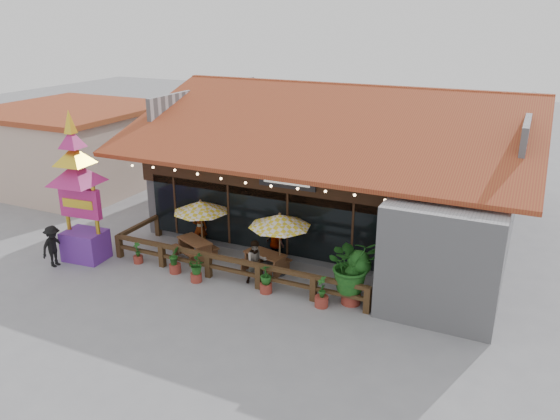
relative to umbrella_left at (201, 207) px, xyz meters
The scene contains 19 objects.
ground 4.34m from the umbrella_left, 15.48° to the right, with size 100.00×100.00×0.00m, color gray.
restaurant_building 6.86m from the umbrella_left, 54.42° to the left, with size 15.50×14.73×6.09m.
patio_railing 2.39m from the umbrella_left, 41.34° to the right, with size 10.00×2.60×0.92m.
neighbor_building 12.32m from the umbrella_left, 156.22° to the left, with size 8.40×8.40×4.22m.
umbrella_left is the anchor object (origin of this frame).
umbrella_right 3.43m from the umbrella_left, ahead, with size 2.59×2.59×2.36m.
picnic_table_left 1.53m from the umbrella_left, 115.95° to the right, with size 1.88×1.78×0.71m.
picnic_table_right 3.22m from the umbrella_left, ahead, with size 1.74×1.59×0.72m.
thai_sign_tower 4.57m from the umbrella_left, 149.72° to the right, with size 2.46×2.46×6.12m.
tropical_plant 6.53m from the umbrella_left, 10.40° to the right, with size 2.22×2.17×2.34m.
diner_a 1.47m from the umbrella_left, 128.63° to the left, with size 0.57×0.37×1.55m, color #3A1F12.
diner_b 3.39m from the umbrella_left, 21.54° to the right, with size 0.75×0.59×1.55m, color #3A1F12.
diner_c 3.15m from the umbrella_left, 11.95° to the left, with size 0.88×0.37×1.51m, color #3A1F12.
pedestrian 5.55m from the umbrella_left, 144.21° to the right, with size 1.02×0.59×1.58m, color black.
planter_a 2.93m from the umbrella_left, 137.10° to the right, with size 0.35×0.35×0.86m.
planter_b 2.32m from the umbrella_left, 91.51° to the right, with size 0.44×0.47×1.03m.
planter_c 2.68m from the umbrella_left, 63.10° to the right, with size 0.78×0.77×0.97m.
planter_d 4.24m from the umbrella_left, 25.31° to the right, with size 0.54×0.54×1.01m.
planter_e 6.07m from the umbrella_left, 17.52° to the right, with size 0.44×0.46×1.07m.
Camera 1 is at (7.22, -15.21, 8.82)m, focal length 35.00 mm.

